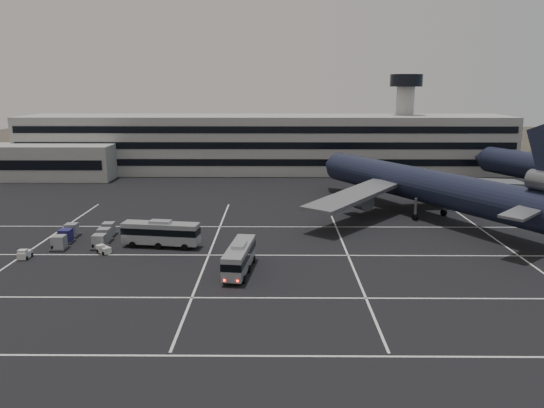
# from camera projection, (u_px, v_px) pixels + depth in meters

# --- Properties ---
(ground) EXTENTS (260.00, 260.00, 0.00)m
(ground) POSITION_uv_depth(u_px,v_px,m) (254.00, 266.00, 64.46)
(ground) COLOR black
(ground) RESTS_ON ground
(lane_markings) EXTENTS (90.00, 55.62, 0.01)m
(lane_markings) POSITION_uv_depth(u_px,v_px,m) (262.00, 264.00, 65.16)
(lane_markings) COLOR silver
(lane_markings) RESTS_ON ground
(terminal) EXTENTS (125.00, 26.00, 24.00)m
(terminal) POSITION_uv_depth(u_px,v_px,m) (254.00, 144.00, 132.34)
(terminal) COLOR gray
(terminal) RESTS_ON ground
(hills) EXTENTS (352.00, 180.00, 44.00)m
(hills) POSITION_uv_depth(u_px,v_px,m) (311.00, 163.00, 232.79)
(hills) COLOR #38332B
(hills) RESTS_ON ground
(trijet_main) EXTENTS (42.11, 52.74, 18.08)m
(trijet_main) POSITION_uv_depth(u_px,v_px,m) (425.00, 185.00, 87.47)
(trijet_main) COLOR black
(trijet_main) RESTS_ON ground
(bus_near) EXTENTS (3.49, 10.21, 3.53)m
(bus_near) POSITION_uv_depth(u_px,v_px,m) (239.00, 256.00, 61.84)
(bus_near) COLOR #989CA0
(bus_near) RESTS_ON ground
(bus_far) EXTENTS (10.68, 3.90, 3.69)m
(bus_far) POSITION_uv_depth(u_px,v_px,m) (161.00, 233.00, 71.47)
(bus_far) COLOR #989CA0
(bus_far) RESTS_ON ground
(tug_a) EXTENTS (1.24, 2.05, 1.30)m
(tug_a) POSITION_uv_depth(u_px,v_px,m) (25.00, 254.00, 66.92)
(tug_a) COLOR beige
(tug_a) RESTS_ON ground
(tug_b) EXTENTS (2.20, 2.16, 1.24)m
(tug_b) POSITION_uv_depth(u_px,v_px,m) (104.00, 249.00, 69.01)
(tug_b) COLOR beige
(tug_b) RESTS_ON ground
(uld_cluster) EXTENTS (8.12, 9.32, 1.93)m
(uld_cluster) POSITION_uv_depth(u_px,v_px,m) (85.00, 236.00, 73.79)
(uld_cluster) COLOR #2D2D30
(uld_cluster) RESTS_ON ground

